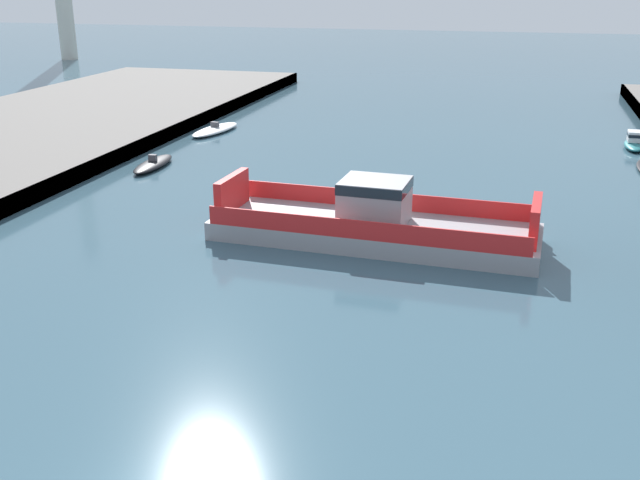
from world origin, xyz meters
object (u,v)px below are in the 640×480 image
(moored_boat_mid_left, at_px, (215,129))
(chain_ferry, at_px, (374,223))
(moored_boat_mid_right, at_px, (153,164))
(moored_boat_near_right, at_px, (634,142))

(moored_boat_mid_left, bearing_deg, chain_ferry, -51.86)
(moored_boat_mid_left, relative_size, moored_boat_mid_right, 1.22)
(moored_boat_near_right, height_order, moored_boat_mid_left, moored_boat_near_right)
(moored_boat_near_right, bearing_deg, moored_boat_mid_right, -155.59)
(chain_ferry, relative_size, moored_boat_mid_left, 2.42)
(chain_ferry, bearing_deg, moored_boat_near_right, 59.22)
(moored_boat_near_right, relative_size, moored_boat_mid_right, 0.74)
(chain_ferry, height_order, moored_boat_mid_left, chain_ferry)
(moored_boat_near_right, distance_m, moored_boat_mid_left, 40.16)
(chain_ferry, xyz_separation_m, moored_boat_near_right, (18.34, 30.78, -0.56))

